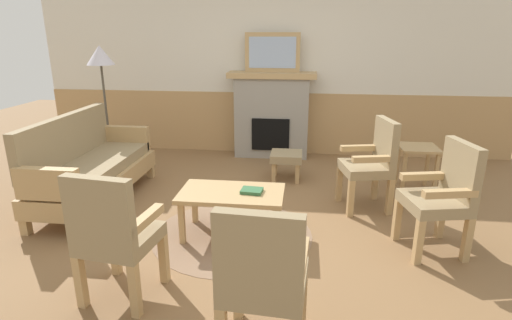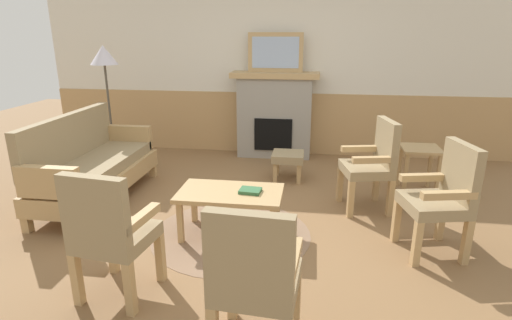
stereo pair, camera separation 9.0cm
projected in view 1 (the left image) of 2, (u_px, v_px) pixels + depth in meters
ground_plane at (252, 222)px, 4.14m from camera, size 14.00×14.00×0.00m
wall_back at (274, 69)px, 6.20m from camera, size 7.20×0.14×2.70m
fireplace at (272, 114)px, 6.16m from camera, size 1.30×0.44×1.28m
framed_picture at (272, 52)px, 5.89m from camera, size 0.80×0.04×0.56m
couch at (91, 168)px, 4.53m from camera, size 0.70×1.80×0.98m
coffee_table at (232, 197)px, 3.77m from camera, size 0.96×0.56×0.44m
round_rug at (232, 234)px, 3.88m from camera, size 1.52×1.52×0.01m
book_on_table at (252, 191)px, 3.73m from camera, size 0.21×0.17×0.03m
footstool at (286, 158)px, 5.25m from camera, size 0.40×0.40×0.36m
armchair_near_fireplace at (444, 193)px, 3.45m from camera, size 0.57×0.57×0.98m
armchair_by_window_left at (373, 160)px, 4.33m from camera, size 0.57×0.57×0.98m
armchair_front_left at (262, 275)px, 2.29m from camera, size 0.51×0.51×0.98m
armchair_front_center at (114, 232)px, 2.78m from camera, size 0.54×0.54×0.98m
side_table at (418, 156)px, 4.84m from camera, size 0.44×0.44×0.55m
floor_lamp_by_couch at (101, 63)px, 5.35m from camera, size 0.36×0.36×1.68m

